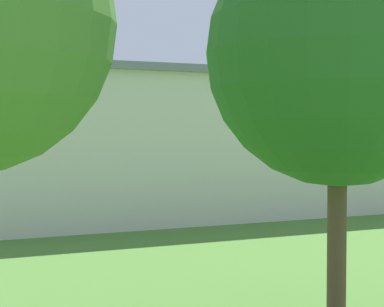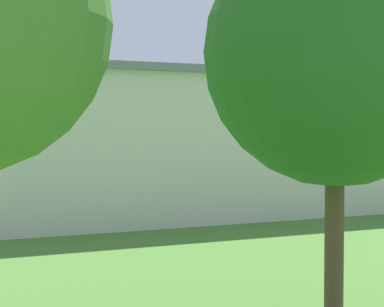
{
  "view_description": "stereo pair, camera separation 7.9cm",
  "coord_description": "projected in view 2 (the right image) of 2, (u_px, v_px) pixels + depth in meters",
  "views": [
    {
      "loc": [
        17.71,
        61.21,
        4.46
      ],
      "look_at": [
        -1.07,
        12.65,
        2.46
      ],
      "focal_mm": 59.34,
      "sensor_mm": 36.0,
      "label": 1
    },
    {
      "loc": [
        17.64,
        61.24,
        4.46
      ],
      "look_at": [
        -1.07,
        12.65,
        2.46
      ],
      "focal_mm": 59.34,
      "sensor_mm": 36.0,
      "label": 2
    }
  ],
  "objects": [
    {
      "name": "person_beside_truck",
      "position": [
        271.0,
        174.0,
        52.35
      ],
      "size": [
        0.49,
        0.49,
        1.56
      ],
      "color": "#3F3F47",
      "rests_on": "ground_plane"
    },
    {
      "name": "biplane",
      "position": [
        200.0,
        145.0,
        58.3
      ],
      "size": [
        7.54,
        8.04,
        4.08
      ],
      "color": "silver"
    },
    {
      "name": "person_at_fence_line",
      "position": [
        315.0,
        176.0,
        48.51
      ],
      "size": [
        0.54,
        0.54,
        1.72
      ],
      "color": "beige",
      "rests_on": "ground_plane"
    },
    {
      "name": "person_walking_on_apron",
      "position": [
        253.0,
        174.0,
        51.86
      ],
      "size": [
        0.49,
        0.49,
        1.63
      ],
      "color": "navy",
      "rests_on": "ground_plane"
    },
    {
      "name": "tree_behind_hangar_right",
      "position": [
        336.0,
        54.0,
        13.71
      ],
      "size": [
        5.77,
        5.77,
        8.98
      ],
      "color": "brown",
      "rests_on": "ground_plane"
    },
    {
      "name": "windsock",
      "position": [
        104.0,
        128.0,
        79.09
      ],
      "size": [
        1.46,
        1.27,
        5.3
      ],
      "color": "silver",
      "rests_on": "ground_plane"
    },
    {
      "name": "person_by_parked_cars",
      "position": [
        267.0,
        172.0,
        54.47
      ],
      "size": [
        0.48,
        0.48,
        1.55
      ],
      "color": "#3F3F47",
      "rests_on": "ground_plane"
    },
    {
      "name": "hangar",
      "position": [
        211.0,
        143.0,
        35.88
      ],
      "size": [
        27.96,
        14.15,
        7.38
      ],
      "color": "beige",
      "rests_on": "ground_plane"
    },
    {
      "name": "person_watching_takeoff",
      "position": [
        35.0,
        180.0,
        45.59
      ],
      "size": [
        0.51,
        0.51,
        1.58
      ],
      "color": "#72338C",
      "rests_on": "ground_plane"
    },
    {
      "name": "ground_plane",
      "position": [
        137.0,
        174.0,
        63.61
      ],
      "size": [
        400.0,
        400.0,
        0.0
      ],
      "primitive_type": "plane",
      "color": "#47752D"
    }
  ]
}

